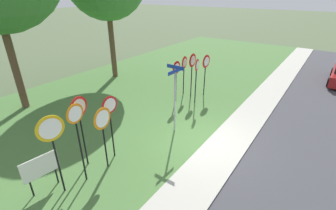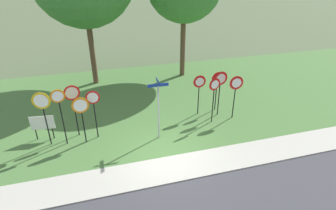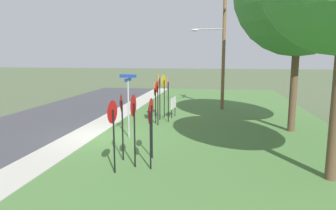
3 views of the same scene
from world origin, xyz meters
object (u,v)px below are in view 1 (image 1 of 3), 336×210
stop_sign_near_right (52,138)px  stop_sign_far_center (110,115)px  yield_sign_far_right (192,65)px  stop_sign_far_left (103,125)px  stop_sign_near_left (80,117)px  street_name_post (175,94)px  yield_sign_near_right (184,66)px  yield_sign_center (197,71)px  notice_board (41,168)px  yield_sign_near_left (206,66)px  yield_sign_far_left (177,72)px  stop_sign_far_right (77,129)px

stop_sign_near_right → stop_sign_far_center: (2.15, 0.01, -0.19)m
yield_sign_far_right → stop_sign_far_left: bearing=-174.4°
stop_sign_far_left → stop_sign_near_left: bearing=109.5°
stop_sign_far_left → street_name_post: street_name_post is taller
yield_sign_near_right → stop_sign_near_left: bearing=178.6°
stop_sign_far_left → yield_sign_center: (6.50, 0.07, 0.15)m
notice_board → stop_sign_near_left: bearing=3.2°
stop_sign_near_left → yield_sign_far_right: bearing=-9.7°
stop_sign_far_left → yield_sign_near_left: size_ratio=0.96×
yield_sign_far_right → yield_sign_far_left: bearing=159.0°
stop_sign_near_right → stop_sign_far_right: 0.73m
notice_board → stop_sign_far_center: bearing=-5.5°
stop_sign_near_right → stop_sign_far_center: size_ratio=1.08×
stop_sign_near_left → stop_sign_far_right: bearing=-141.6°
yield_sign_center → notice_board: 8.47m
stop_sign_near_left → stop_sign_near_right: stop_sign_near_right is taller
yield_sign_near_right → yield_sign_center: size_ratio=0.92×
stop_sign_near_left → stop_sign_far_center: bearing=-36.2°
stop_sign_near_right → yield_sign_far_right: size_ratio=1.05×
yield_sign_center → notice_board: yield_sign_center is taller
street_name_post → stop_sign_far_right: bearing=173.0°
stop_sign_near_left → yield_sign_far_left: bearing=-6.2°
stop_sign_near_right → yield_sign_near_right: bearing=16.8°
stop_sign_far_left → notice_board: (-1.87, 0.81, -0.87)m
stop_sign_far_left → yield_sign_near_right: 7.36m
yield_sign_far_right → yield_sign_near_right: bearing=79.4°
stop_sign_near_left → yield_sign_center: 6.86m
stop_sign_far_right → yield_sign_far_right: stop_sign_far_right is taller
street_name_post → yield_sign_far_left: bearing=33.6°
stop_sign_far_center → street_name_post: size_ratio=0.83×
yield_sign_near_right → yield_sign_far_right: 0.63m
stop_sign_near_right → yield_sign_center: size_ratio=1.07×
stop_sign_near_left → yield_sign_near_right: bearing=-5.3°
stop_sign_near_right → yield_sign_near_left: size_ratio=1.10×
yield_sign_near_left → stop_sign_far_right: bearing=-173.6°
stop_sign_near_left → street_name_post: bearing=-28.3°
yield_sign_near_left → yield_sign_far_left: yield_sign_near_left is taller
stop_sign_far_left → stop_sign_far_center: stop_sign_far_center is taller
yield_sign_far_left → street_name_post: size_ratio=0.77×
yield_sign_near_right → notice_board: 9.17m
stop_sign_near_right → stop_sign_far_left: bearing=1.6°
yield_sign_far_right → street_name_post: (-3.71, -1.27, -0.14)m
stop_sign_far_center → yield_sign_near_left: size_ratio=1.02×
stop_sign_far_left → yield_sign_center: 6.51m
stop_sign_far_left → stop_sign_near_right: bearing=165.8°
stop_sign_far_right → street_name_post: 4.35m
yield_sign_near_left → yield_sign_center: (-1.28, -0.11, 0.03)m
yield_sign_far_left → street_name_post: street_name_post is taller
stop_sign_far_left → stop_sign_far_center: size_ratio=0.94×
stop_sign_near_right → yield_sign_near_right: 8.89m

